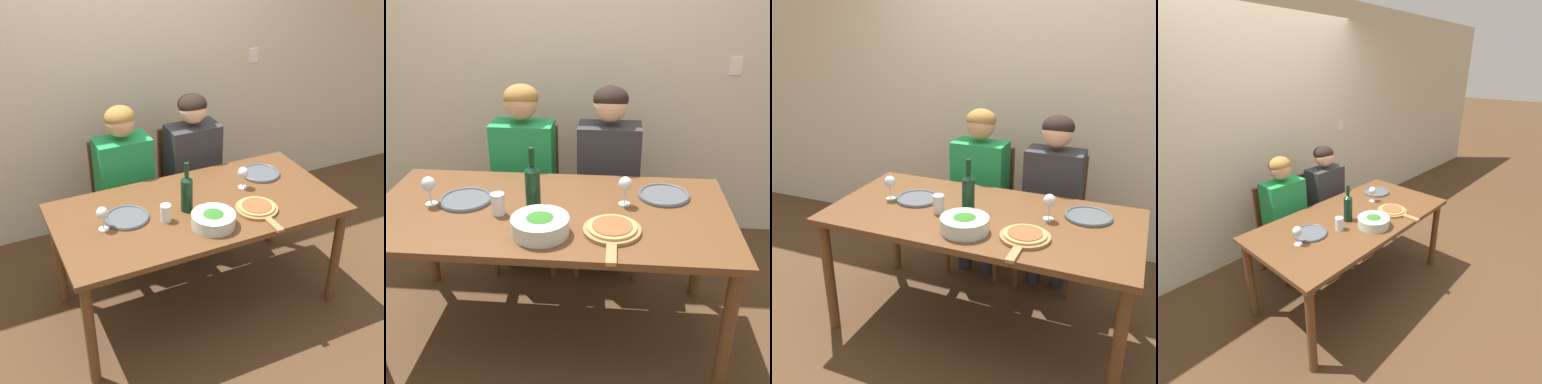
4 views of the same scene
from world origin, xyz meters
The scene contains 15 objects.
ground_plane centered at (0.00, 0.00, 0.00)m, with size 40.00×40.00×0.00m, color #4C331E.
back_wall centered at (0.00, 1.25, 1.35)m, with size 10.00×0.06×2.70m.
dining_table centered at (0.00, 0.00, 0.67)m, with size 1.78×0.88×0.75m.
chair_left centered at (-0.26, 0.75, 0.49)m, with size 0.42×0.42×0.91m.
chair_right centered at (0.27, 0.75, 0.49)m, with size 0.42×0.42×0.91m.
person_woman centered at (-0.26, 0.64, 0.74)m, with size 0.47×0.51×1.22m.
person_man centered at (0.27, 0.64, 0.74)m, with size 0.47×0.51×1.22m.
wine_bottle centered at (-0.08, -0.01, 0.88)m, with size 0.07×0.07×0.32m.
broccoli_bowl centered at (-0.01, -0.23, 0.80)m, with size 0.26×0.26×0.09m.
dinner_plate_left centered at (-0.44, 0.05, 0.76)m, with size 0.27×0.27×0.02m.
dinner_plate_right centered at (0.57, 0.19, 0.76)m, with size 0.27×0.27×0.02m.
pizza_on_board centered at (0.31, -0.20, 0.77)m, with size 0.26×0.40×0.04m.
wine_glass_left centered at (-0.60, 0.00, 0.86)m, with size 0.07×0.07×0.15m.
wine_glass_right centered at (0.37, 0.08, 0.86)m, with size 0.07×0.07×0.15m.
water_tumbler centered at (-0.24, -0.07, 0.81)m, with size 0.07×0.07×0.11m.
Camera 4 is at (-1.73, -1.56, 1.96)m, focal length 28.00 mm.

